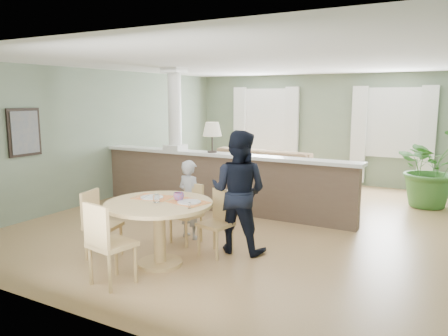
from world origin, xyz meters
The scene contains 12 objects.
ground centered at (0.00, 0.00, 0.00)m, with size 8.00×8.00×0.00m, color tan.
room_shell centered at (-0.03, 0.63, 1.81)m, with size 7.02×8.02×2.71m.
pony_wall centered at (-0.99, 0.20, 0.71)m, with size 5.32×0.38×2.70m.
sofa centered at (-1.09, 2.08, 0.46)m, with size 3.14×1.23×0.92m, color #87604A.
houseplant centered at (2.56, 2.51, 0.78)m, with size 1.41×1.22×1.57m, color #376B2B.
dining_table centered at (-0.22, -2.52, 0.66)m, with size 1.37×1.37×0.94m.
chair_far_boy centered at (-0.40, -1.57, 0.48)m, with size 0.46×0.46×0.87m.
chair_far_man centered at (0.23, -1.79, 0.49)m, with size 0.46×0.46×0.89m.
chair_near centered at (-0.35, -3.34, 0.54)m, with size 0.51×0.51×0.98m.
chair_side centered at (-1.11, -2.70, 0.50)m, with size 0.49×0.49×0.91m.
child_person centered at (-0.48, -1.42, 0.61)m, with size 0.44×0.29×1.21m, color #9C9CA1.
man_person centered at (0.42, -1.57, 0.85)m, with size 0.83×0.64×1.70m, color black.
Camera 1 is at (3.13, -6.82, 2.15)m, focal length 35.00 mm.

